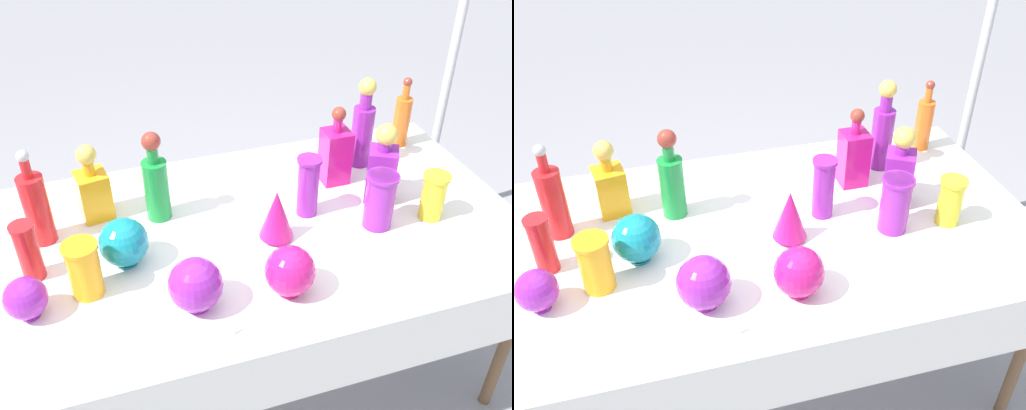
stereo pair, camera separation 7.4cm
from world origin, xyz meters
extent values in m
plane|color=gray|center=(0.00, 0.00, 0.00)|extent=(40.00, 40.00, 0.00)
cube|color=white|center=(0.00, 0.00, 0.74)|extent=(1.85, 1.04, 0.03)
cube|color=white|center=(0.00, -0.53, 0.64)|extent=(1.85, 0.01, 0.24)
cylinder|color=brown|center=(0.82, -0.42, 0.36)|extent=(0.04, 0.04, 0.73)
cylinder|color=brown|center=(-0.82, 0.42, 0.36)|extent=(0.04, 0.04, 0.73)
cylinder|color=brown|center=(0.82, 0.42, 0.36)|extent=(0.04, 0.04, 0.73)
cylinder|color=#198C38|center=(-0.30, 0.17, 0.87)|extent=(0.09, 0.09, 0.22)
cylinder|color=#198C38|center=(-0.30, 0.17, 1.01)|extent=(0.04, 0.04, 0.06)
sphere|color=maroon|center=(-0.30, 0.17, 1.06)|extent=(0.06, 0.06, 0.06)
cylinder|color=red|center=(-0.69, 0.16, 0.88)|extent=(0.08, 0.08, 0.25)
cylinder|color=red|center=(-0.69, 0.16, 1.04)|extent=(0.03, 0.03, 0.07)
sphere|color=#B2B2B7|center=(-0.69, 0.16, 1.08)|extent=(0.04, 0.04, 0.04)
cylinder|color=purple|center=(0.53, 0.28, 0.88)|extent=(0.08, 0.08, 0.24)
cylinder|color=purple|center=(0.53, 0.28, 1.04)|extent=(0.05, 0.05, 0.07)
sphere|color=gold|center=(0.53, 0.28, 1.09)|extent=(0.07, 0.07, 0.07)
cylinder|color=orange|center=(0.76, 0.37, 0.87)|extent=(0.07, 0.07, 0.21)
cylinder|color=orange|center=(0.76, 0.37, 1.00)|extent=(0.03, 0.03, 0.06)
sphere|color=maroon|center=(0.76, 0.37, 1.04)|extent=(0.04, 0.04, 0.04)
cube|color=purple|center=(0.49, 0.04, 0.86)|extent=(0.14, 0.14, 0.20)
cylinder|color=purple|center=(0.49, 0.04, 0.98)|extent=(0.05, 0.05, 0.04)
sphere|color=gold|center=(0.49, 0.04, 1.02)|extent=(0.08, 0.08, 0.08)
cube|color=#C61972|center=(0.38, 0.20, 0.87)|extent=(0.10, 0.10, 0.21)
cylinder|color=#C61972|center=(0.38, 0.20, 1.00)|extent=(0.03, 0.03, 0.05)
sphere|color=maroon|center=(0.38, 0.20, 1.04)|extent=(0.05, 0.05, 0.05)
cube|color=orange|center=(-0.51, 0.25, 0.85)|extent=(0.12, 0.12, 0.17)
cylinder|color=orange|center=(-0.51, 0.25, 0.96)|extent=(0.04, 0.04, 0.06)
sphere|color=gold|center=(-0.51, 0.25, 1.01)|extent=(0.07, 0.07, 0.07)
cylinder|color=red|center=(-0.72, -0.02, 0.86)|extent=(0.07, 0.07, 0.20)
cylinder|color=red|center=(-0.72, -0.02, 0.95)|extent=(0.07, 0.07, 0.01)
cylinder|color=purple|center=(0.20, 0.03, 0.87)|extent=(0.07, 0.07, 0.22)
cylinder|color=purple|center=(0.20, 0.03, 0.98)|extent=(0.09, 0.09, 0.01)
cylinder|color=orange|center=(-0.57, -0.14, 0.85)|extent=(0.10, 0.10, 0.18)
cylinder|color=orange|center=(-0.57, -0.14, 0.94)|extent=(0.11, 0.11, 0.01)
cylinder|color=purple|center=(0.40, -0.11, 0.86)|extent=(0.10, 0.10, 0.20)
cylinder|color=purple|center=(0.40, -0.11, 0.96)|extent=(0.11, 0.11, 0.01)
cylinder|color=yellow|center=(0.60, -0.12, 0.85)|extent=(0.08, 0.08, 0.17)
cylinder|color=yellow|center=(0.60, -0.12, 0.93)|extent=(0.09, 0.09, 0.01)
cylinder|color=#C61972|center=(0.05, -0.07, 0.77)|extent=(0.07, 0.07, 0.01)
cone|color=#C61972|center=(0.05, -0.07, 0.86)|extent=(0.12, 0.12, 0.17)
cylinder|color=#C61972|center=(0.00, -0.32, 0.76)|extent=(0.07, 0.07, 0.01)
sphere|color=#C61972|center=(0.00, -0.32, 0.84)|extent=(0.15, 0.15, 0.15)
cylinder|color=purple|center=(-0.74, -0.19, 0.76)|extent=(0.06, 0.06, 0.01)
sphere|color=purple|center=(-0.74, -0.19, 0.83)|extent=(0.12, 0.12, 0.12)
cylinder|color=purple|center=(-0.28, -0.30, 0.76)|extent=(0.07, 0.07, 0.01)
sphere|color=purple|center=(-0.28, -0.30, 0.85)|extent=(0.16, 0.16, 0.16)
cylinder|color=teal|center=(-0.45, -0.04, 0.76)|extent=(0.07, 0.07, 0.01)
sphere|color=teal|center=(-0.45, -0.04, 0.85)|extent=(0.16, 0.16, 0.16)
cube|color=white|center=(-0.23, -0.44, 0.78)|extent=(0.06, 0.03, 0.04)
cylinder|color=#333338|center=(1.21, 0.71, 0.02)|extent=(0.18, 0.18, 0.04)
camera|label=1|loc=(-0.48, -1.47, 1.97)|focal=40.00mm
camera|label=2|loc=(-0.41, -1.49, 1.97)|focal=40.00mm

